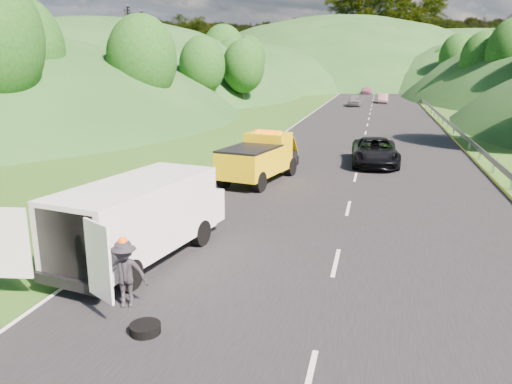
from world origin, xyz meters
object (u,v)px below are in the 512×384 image
(white_van, at_px, (141,216))
(child, at_px, (189,234))
(woman, at_px, (180,216))
(passing_suv, at_px, (374,165))
(spare_tire, at_px, (146,333))
(worker, at_px, (127,306))
(suitcase, at_px, (147,217))
(tow_truck, at_px, (260,158))

(white_van, distance_m, child, 2.97)
(child, bearing_deg, woman, 132.06)
(passing_suv, bearing_deg, white_van, -115.19)
(child, distance_m, spare_tire, 6.72)
(spare_tire, height_order, passing_suv, passing_suv)
(white_van, relative_size, worker, 4.34)
(spare_tire, xyz_separation_m, passing_suv, (4.67, 20.77, 0.00))
(child, height_order, suitcase, suitcase)
(child, height_order, passing_suv, passing_suv)
(white_van, height_order, woman, white_van)
(woman, bearing_deg, white_van, -162.24)
(woman, bearing_deg, child, -139.40)
(white_van, height_order, suitcase, white_van)
(child, distance_m, worker, 5.51)
(child, bearing_deg, white_van, -89.22)
(woman, relative_size, child, 1.82)
(suitcase, xyz_separation_m, passing_suv, (7.98, 13.74, -0.32))
(woman, height_order, passing_suv, woman)
(white_van, relative_size, passing_suv, 1.30)
(woman, xyz_separation_m, worker, (1.59, -7.32, 0.00))
(spare_tire, relative_size, passing_suv, 0.12)
(white_van, bearing_deg, worker, -60.89)
(white_van, distance_m, passing_suv, 18.13)
(child, bearing_deg, worker, -73.39)
(worker, distance_m, spare_tire, 1.46)
(spare_tire, bearing_deg, tow_truck, 93.63)
(woman, bearing_deg, tow_truck, -3.98)
(tow_truck, relative_size, white_van, 0.82)
(passing_suv, bearing_deg, child, -117.05)
(child, xyz_separation_m, spare_tire, (1.51, -6.55, 0.00))
(passing_suv, bearing_deg, suitcase, -123.72)
(white_van, bearing_deg, suitcase, 123.76)
(suitcase, relative_size, passing_suv, 0.11)
(tow_truck, relative_size, passing_suv, 1.07)
(worker, relative_size, passing_suv, 0.30)
(worker, distance_m, passing_suv, 20.51)
(child, height_order, spare_tire, child)
(tow_truck, bearing_deg, passing_suv, 57.35)
(tow_truck, bearing_deg, spare_tire, -74.59)
(suitcase, bearing_deg, child, -14.98)
(tow_truck, xyz_separation_m, woman, (-1.64, -6.65, -1.21))
(spare_tire, bearing_deg, woman, 107.22)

